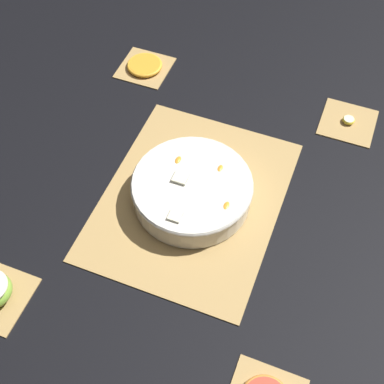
% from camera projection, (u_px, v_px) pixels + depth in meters
% --- Properties ---
extents(ground_plane, '(6.00, 6.00, 0.00)m').
position_uv_depth(ground_plane, '(192.00, 200.00, 1.17)').
color(ground_plane, black).
extents(bamboo_mat_center, '(0.47, 0.37, 0.01)m').
position_uv_depth(bamboo_mat_center, '(192.00, 199.00, 1.16)').
color(bamboo_mat_center, '#A8844C').
rests_on(bamboo_mat_center, ground_plane).
extents(coaster_mat_near_left, '(0.13, 0.13, 0.01)m').
position_uv_depth(coaster_mat_near_left, '(145.00, 67.00, 1.41)').
color(coaster_mat_near_left, '#A8844C').
rests_on(coaster_mat_near_left, ground_plane).
extents(coaster_mat_far_left, '(0.13, 0.13, 0.01)m').
position_uv_depth(coaster_mat_far_left, '(348.00, 122.00, 1.30)').
color(coaster_mat_far_left, '#A8844C').
rests_on(coaster_mat_far_left, ground_plane).
extents(fruit_salad_bowl, '(0.26, 0.26, 0.07)m').
position_uv_depth(fruit_salad_bowl, '(192.00, 189.00, 1.13)').
color(fruit_salad_bowl, silver).
rests_on(fruit_salad_bowl, bamboo_mat_center).
extents(orange_slice_whole, '(0.09, 0.09, 0.01)m').
position_uv_depth(orange_slice_whole, '(145.00, 65.00, 1.40)').
color(orange_slice_whole, orange).
rests_on(orange_slice_whole, coaster_mat_near_left).
extents(banana_coin_single, '(0.03, 0.03, 0.01)m').
position_uv_depth(banana_coin_single, '(349.00, 120.00, 1.29)').
color(banana_coin_single, beige).
rests_on(banana_coin_single, coaster_mat_far_left).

